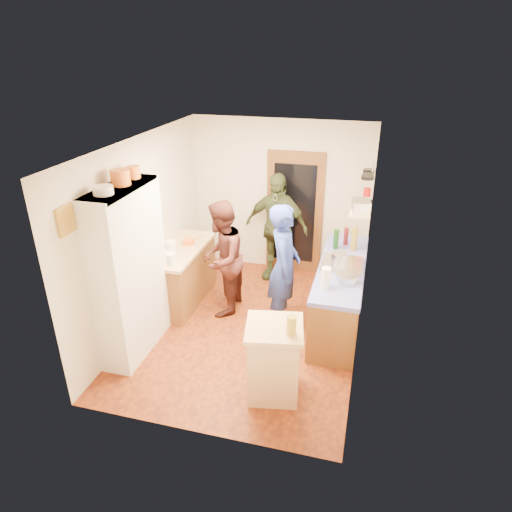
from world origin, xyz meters
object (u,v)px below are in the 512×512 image
at_px(right_counter_base, 339,295).
at_px(island_base, 274,362).
at_px(person_left, 224,258).
at_px(hutch_body, 130,273).
at_px(person_hob, 286,268).
at_px(person_back, 277,227).

bearing_deg(right_counter_base, island_base, -108.41).
height_order(island_base, person_left, person_left).
distance_m(island_base, person_left, 1.98).
bearing_deg(right_counter_base, person_left, -175.96).
relative_size(hutch_body, person_hob, 1.22).
bearing_deg(hutch_body, right_counter_base, 27.47).
height_order(hutch_body, person_left, hutch_body).
xyz_separation_m(right_counter_base, person_left, (-1.67, -0.12, 0.44)).
distance_m(hutch_body, right_counter_base, 2.90).
height_order(hutch_body, island_base, hutch_body).
distance_m(hutch_body, person_hob, 2.05).
bearing_deg(person_back, island_base, -69.79).
bearing_deg(person_hob, right_counter_base, -76.09).
height_order(right_counter_base, person_hob, person_hob).
height_order(person_left, person_back, person_back).
bearing_deg(person_hob, person_left, 71.47).
bearing_deg(right_counter_base, person_back, 136.91).
xyz_separation_m(hutch_body, person_hob, (1.77, 1.01, -0.20)).
bearing_deg(person_left, right_counter_base, 91.74).
relative_size(person_hob, person_left, 1.05).
distance_m(person_hob, person_back, 1.45).
xyz_separation_m(hutch_body, person_left, (0.83, 1.18, -0.24)).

